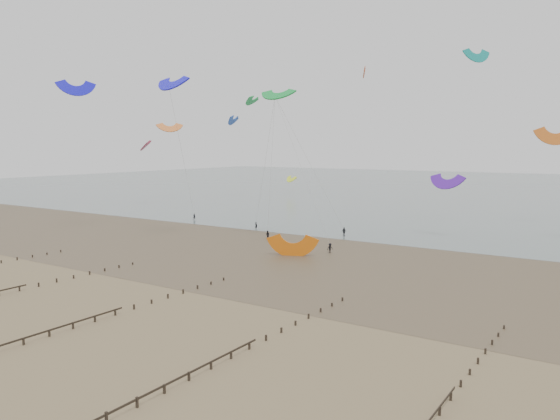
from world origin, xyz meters
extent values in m
plane|color=brown|center=(0.00, 0.00, 0.00)|extent=(500.00, 500.00, 0.00)
plane|color=#475654|center=(0.00, 200.00, 0.03)|extent=(500.00, 500.00, 0.00)
plane|color=#473A28|center=(0.00, 35.00, 0.01)|extent=(500.00, 500.00, 0.00)
ellipsoid|color=slate|center=(-18.00, 22.00, 0.01)|extent=(23.60, 14.36, 0.01)
ellipsoid|color=slate|center=(12.00, 38.00, 0.01)|extent=(33.64, 18.32, 0.01)
ellipsoid|color=slate|center=(-40.00, 40.00, 0.01)|extent=(26.95, 14.22, 0.01)
cube|color=black|center=(-32.00, 1.47, 0.23)|extent=(0.16, 0.16, 0.57)
cube|color=black|center=(-32.00, 4.11, 0.22)|extent=(0.16, 0.16, 0.54)
cube|color=black|center=(-32.00, 6.74, 0.20)|extent=(0.16, 0.16, 0.51)
cube|color=black|center=(-32.00, 9.37, 0.19)|extent=(0.16, 0.16, 0.48)
cube|color=black|center=(-32.00, 12.00, 0.17)|extent=(0.16, 0.16, 0.45)
cube|color=black|center=(-14.00, -6.42, 0.28)|extent=(0.16, 0.16, 0.65)
cube|color=black|center=(-14.00, -3.79, 0.26)|extent=(0.16, 0.16, 0.62)
cube|color=black|center=(-14.00, -1.16, 0.25)|extent=(0.16, 0.16, 0.59)
cube|color=black|center=(-14.00, 1.47, 0.23)|extent=(0.16, 0.16, 0.57)
cube|color=black|center=(-14.00, 4.11, 0.22)|extent=(0.16, 0.16, 0.54)
cube|color=black|center=(-14.00, 6.74, 0.20)|extent=(0.16, 0.16, 0.51)
cube|color=black|center=(-14.00, 9.37, 0.19)|extent=(0.16, 0.16, 0.48)
cube|color=black|center=(-14.00, 12.00, 0.17)|extent=(0.16, 0.16, 0.45)
cube|color=black|center=(4.00, -16.95, 0.33)|extent=(0.16, 0.16, 0.77)
cube|color=black|center=(4.00, -14.32, 0.32)|extent=(0.16, 0.16, 0.74)
cube|color=black|center=(4.00, -11.68, 0.31)|extent=(0.16, 0.16, 0.71)
cube|color=black|center=(4.00, -9.05, 0.29)|extent=(0.16, 0.16, 0.68)
cube|color=black|center=(4.00, -6.42, 0.28)|extent=(0.16, 0.16, 0.65)
cube|color=black|center=(4.00, -3.79, 0.26)|extent=(0.16, 0.16, 0.62)
cube|color=black|center=(4.00, -1.16, 0.25)|extent=(0.16, 0.16, 0.59)
cube|color=black|center=(4.00, 1.47, 0.23)|extent=(0.16, 0.16, 0.57)
cube|color=black|center=(4.00, 4.11, 0.22)|extent=(0.16, 0.16, 0.54)
cube|color=black|center=(4.00, 6.74, 0.20)|extent=(0.16, 0.16, 0.51)
cube|color=black|center=(4.00, 9.37, 0.19)|extent=(0.16, 0.16, 0.48)
cube|color=black|center=(4.00, 12.00, 0.17)|extent=(0.16, 0.16, 0.45)
cube|color=black|center=(22.00, -22.21, 0.36)|extent=(0.16, 0.16, 0.83)
cube|color=black|center=(22.00, -19.58, 0.35)|extent=(0.16, 0.16, 0.80)
cube|color=black|center=(22.00, -16.95, 0.33)|extent=(0.16, 0.16, 0.77)
cube|color=black|center=(22.00, -14.32, 0.32)|extent=(0.16, 0.16, 0.74)
cube|color=black|center=(22.00, -11.68, 0.31)|extent=(0.16, 0.16, 0.71)
cube|color=black|center=(22.00, -9.05, 0.29)|extent=(0.16, 0.16, 0.68)
cube|color=black|center=(22.00, -6.42, 0.28)|extent=(0.16, 0.16, 0.65)
cube|color=black|center=(22.00, -3.79, 0.26)|extent=(0.16, 0.16, 0.62)
cube|color=black|center=(22.00, -1.16, 0.25)|extent=(0.16, 0.16, 0.59)
cube|color=black|center=(22.00, 1.47, 0.23)|extent=(0.16, 0.16, 0.57)
cube|color=black|center=(22.00, 4.11, 0.22)|extent=(0.16, 0.16, 0.54)
cube|color=black|center=(22.00, 6.74, 0.20)|extent=(0.16, 0.16, 0.51)
cube|color=black|center=(22.00, 9.37, 0.19)|extent=(0.16, 0.16, 0.48)
cube|color=black|center=(22.00, 12.00, 0.17)|extent=(0.16, 0.16, 0.45)
cube|color=black|center=(22.00, -21.75, 0.62)|extent=(0.06, 32.50, 0.18)
cube|color=black|center=(40.00, -9.05, 0.29)|extent=(0.16, 0.16, 0.68)
cube|color=black|center=(40.00, -6.42, 0.28)|extent=(0.16, 0.16, 0.65)
cube|color=black|center=(40.00, -3.79, 0.26)|extent=(0.16, 0.16, 0.62)
cube|color=black|center=(40.00, -1.16, 0.25)|extent=(0.16, 0.16, 0.59)
cube|color=black|center=(40.00, 1.47, 0.23)|extent=(0.16, 0.16, 0.57)
cube|color=black|center=(40.00, 4.11, 0.22)|extent=(0.16, 0.16, 0.54)
cube|color=black|center=(40.00, 6.74, 0.20)|extent=(0.16, 0.16, 0.51)
cube|color=black|center=(40.00, 9.37, 0.19)|extent=(0.16, 0.16, 0.48)
cube|color=black|center=(40.00, 12.00, 0.17)|extent=(0.16, 0.16, 0.45)
imported|color=black|center=(-19.38, 51.91, 0.78)|extent=(0.61, 0.43, 1.56)
imported|color=black|center=(1.11, 53.95, 0.92)|extent=(0.87, 1.16, 1.83)
imported|color=black|center=(-9.87, 42.61, 0.84)|extent=(0.94, 0.81, 1.68)
imported|color=black|center=(7.00, 36.95, 0.85)|extent=(1.12, 1.26, 1.70)
imported|color=black|center=(-41.20, 55.94, 0.78)|extent=(0.68, 0.60, 1.55)
camera|label=1|loc=(50.24, -44.34, 18.18)|focal=35.00mm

